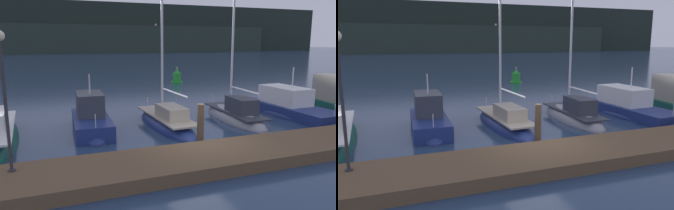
{
  "view_description": "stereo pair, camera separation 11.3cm",
  "coord_description": "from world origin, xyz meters",
  "views": [
    {
      "loc": [
        -5.94,
        -11.69,
        4.44
      ],
      "look_at": [
        0.0,
        3.81,
        1.2
      ],
      "focal_mm": 35.0,
      "sensor_mm": 36.0,
      "label": 1
    },
    {
      "loc": [
        -5.83,
        -11.73,
        4.44
      ],
      "look_at": [
        0.0,
        3.81,
        1.2
      ],
      "focal_mm": 35.0,
      "sensor_mm": 36.0,
      "label": 2
    }
  ],
  "objects": [
    {
      "name": "motorboat_berth_7",
      "position": [
        8.14,
        3.94,
        0.26
      ],
      "size": [
        2.66,
        7.21,
        3.52
      ],
      "color": "navy",
      "rests_on": "ground"
    },
    {
      "name": "sailboat_berth_6",
      "position": [
        4.21,
        4.06,
        0.15
      ],
      "size": [
        2.12,
        6.26,
        9.23
      ],
      "color": "gray",
      "rests_on": "ground"
    },
    {
      "name": "ground_plane",
      "position": [
        0.0,
        0.0,
        0.0
      ],
      "size": [
        400.0,
        400.0,
        0.0
      ],
      "primitive_type": "plane",
      "color": "navy"
    },
    {
      "name": "sailboat_berth_5",
      "position": [
        -0.02,
        4.01,
        0.13
      ],
      "size": [
        1.88,
        6.49,
        8.88
      ],
      "color": "navy",
      "rests_on": "ground"
    },
    {
      "name": "motorboat_berth_4",
      "position": [
        -3.83,
        4.62,
        0.29
      ],
      "size": [
        2.14,
        5.44,
        3.55
      ],
      "color": "navy",
      "rests_on": "ground"
    },
    {
      "name": "hillside_backdrop",
      "position": [
        2.23,
        124.44,
        8.94
      ],
      "size": [
        240.0,
        23.0,
        19.38
      ],
      "color": "#1E2823",
      "rests_on": "ground"
    },
    {
      "name": "dock_lamppost",
      "position": [
        -7.05,
        -0.93,
        3.3
      ],
      "size": [
        0.32,
        0.32,
        4.3
      ],
      "color": "#2D2D33",
      "rests_on": "dock"
    },
    {
      "name": "channel_buoy",
      "position": [
        7.6,
        20.93,
        0.6
      ],
      "size": [
        1.3,
        1.3,
        1.7
      ],
      "color": "green",
      "rests_on": "ground"
    },
    {
      "name": "mooring_pile_2",
      "position": [
        0.0,
        0.06,
        0.96
      ],
      "size": [
        0.28,
        0.28,
        1.92
      ],
      "primitive_type": "cylinder",
      "color": "#4C3D2D",
      "rests_on": "ground"
    },
    {
      "name": "dock",
      "position": [
        0.0,
        -1.59,
        0.23
      ],
      "size": [
        41.75,
        2.8,
        0.45
      ],
      "primitive_type": "cube",
      "color": "brown",
      "rests_on": "ground"
    }
  ]
}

